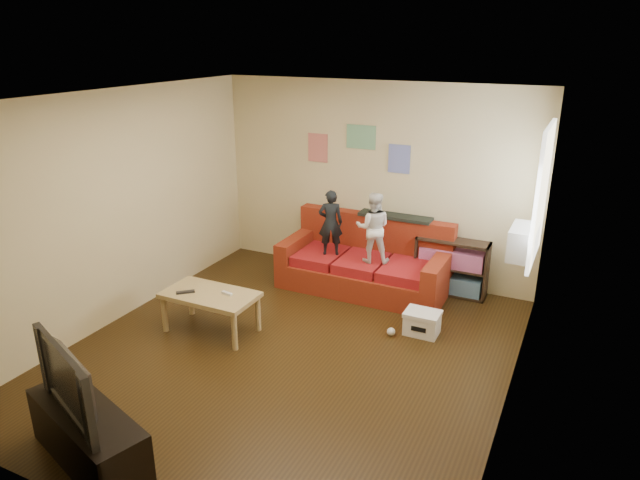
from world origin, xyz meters
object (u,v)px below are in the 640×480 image
at_px(child_b, 373,228).
at_px(bookshelf, 451,270).
at_px(child_a, 331,223).
at_px(file_box, 422,323).
at_px(sofa, 366,264).
at_px(coffee_table, 210,298).
at_px(television, 79,378).
at_px(tv_stand, 89,436).

xyz_separation_m(child_b, bookshelf, (0.93, 0.47, -0.59)).
bearing_deg(child_a, file_box, 128.89).
xyz_separation_m(sofa, coffee_table, (-1.15, -1.93, 0.09)).
distance_m(child_b, bookshelf, 1.20).
relative_size(coffee_table, television, 1.01).
height_order(bookshelf, file_box, bookshelf).
bearing_deg(tv_stand, television, 17.90).
distance_m(tv_stand, television, 0.54).
bearing_deg(sofa, child_a, -158.78).
relative_size(sofa, coffee_table, 2.07).
height_order(child_a, coffee_table, child_a).
bearing_deg(sofa, coffee_table, -120.92).
bearing_deg(file_box, tv_stand, -119.48).
height_order(child_a, child_b, child_b).
height_order(file_box, tv_stand, tv_stand).
xyz_separation_m(bookshelf, television, (-1.83, -4.42, 0.44)).
height_order(child_a, bookshelf, child_a).
xyz_separation_m(child_a, coffee_table, (-0.70, -1.75, -0.50)).
height_order(tv_stand, television, television).
xyz_separation_m(child_a, child_b, (0.60, 0.00, 0.02)).
bearing_deg(sofa, child_b, -49.94).
relative_size(child_a, child_b, 0.96).
distance_m(sofa, child_b, 0.64).
height_order(child_b, file_box, child_b).
bearing_deg(coffee_table, tv_stand, -79.44).
height_order(sofa, file_box, sofa).
xyz_separation_m(child_b, television, (-0.89, -3.95, -0.15)).
distance_m(sofa, file_box, 1.43).
xyz_separation_m(child_a, television, (-0.29, -3.95, -0.13)).
distance_m(sofa, tv_stand, 4.19).
bearing_deg(television, sofa, 102.39).
xyz_separation_m(sofa, child_a, (-0.45, -0.18, 0.58)).
relative_size(child_b, bookshelf, 0.98).
bearing_deg(tv_stand, child_b, 95.17).
distance_m(child_b, file_box, 1.42).
distance_m(child_a, tv_stand, 4.02).
relative_size(sofa, bookshelf, 2.35).
bearing_deg(file_box, sofa, 138.73).
bearing_deg(child_a, television, 61.21).
distance_m(sofa, television, 4.22).
bearing_deg(coffee_table, bookshelf, 44.87).
xyz_separation_m(coffee_table, bookshelf, (2.24, 2.23, -0.08)).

